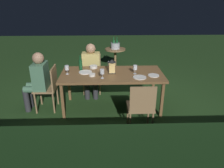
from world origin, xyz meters
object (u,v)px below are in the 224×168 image
at_px(wine_glass_a, 135,68).
at_px(wine_glass_b, 102,72).
at_px(side_table, 115,56).
at_px(ice_bucket, 115,45).
at_px(chair_side_right_a, 141,106).
at_px(plate_c, 140,77).
at_px(chair_head_far, 49,86).
at_px(bowl_olives, 94,67).
at_px(person_in_mustard, 91,68).
at_px(lantern_centerpiece, 112,66).
at_px(person_in_green, 38,79).
at_px(dining_table, 112,76).
at_px(wine_glass_d, 110,64).
at_px(chair_side_left_b, 92,71).
at_px(plate_b, 154,75).
at_px(plate_a, 85,72).
at_px(bowl_bread, 92,75).
at_px(green_bottle_on_table, 81,65).
at_px(wine_glass_c, 67,68).

xyz_separation_m(wine_glass_a, wine_glass_b, (0.61, 0.21, 0.00)).
bearing_deg(side_table, ice_bucket, 90.00).
distance_m(chair_side_right_a, plate_c, 0.65).
distance_m(chair_side_right_a, chair_head_far, 1.85).
bearing_deg(bowl_olives, person_in_mustard, -77.67).
bearing_deg(ice_bucket, lantern_centerpiece, 85.79).
bearing_deg(person_in_green, chair_head_far, -180.00).
bearing_deg(plate_c, bowl_olives, -33.43).
bearing_deg(dining_table, wine_glass_d, -79.72).
xyz_separation_m(chair_side_right_a, wine_glass_a, (0.01, -0.80, 0.37)).
height_order(chair_side_right_a, chair_head_far, same).
xyz_separation_m(chair_head_far, wine_glass_b, (-1.03, 0.25, 0.37)).
bearing_deg(dining_table, chair_head_far, 0.00).
relative_size(chair_side_left_b, ice_bucket, 2.53).
distance_m(person_in_mustard, plate_b, 1.44).
bearing_deg(plate_a, bowl_bread, 126.07).
bearing_deg(ice_bucket, chair_side_left_b, 67.30).
xyz_separation_m(person_in_mustard, chair_head_far, (0.78, 0.64, -0.15)).
bearing_deg(wine_glass_b, bowl_olives, -72.14).
xyz_separation_m(lantern_centerpiece, bowl_olives, (0.37, -0.31, -0.12)).
xyz_separation_m(dining_table, chair_side_right_a, (-0.43, 0.84, -0.20)).
height_order(green_bottle_on_table, side_table, green_bottle_on_table).
relative_size(plate_a, side_table, 0.38).
bearing_deg(green_bottle_on_table, person_in_mustard, -112.77).
height_order(dining_table, bowl_olives, bowl_olives).
bearing_deg(lantern_centerpiece, wine_glass_b, 54.72).
distance_m(green_bottle_on_table, plate_c, 1.20).
distance_m(lantern_centerpiece, wine_glass_a, 0.43).
bearing_deg(chair_head_far, plate_a, -175.10).
xyz_separation_m(chair_head_far, person_in_green, (0.20, 0.00, 0.15)).
relative_size(dining_table, plate_b, 9.52).
bearing_deg(plate_b, lantern_centerpiece, -12.68).
height_order(green_bottle_on_table, wine_glass_b, green_bottle_on_table).
relative_size(chair_side_left_b, lantern_centerpiece, 3.28).
relative_size(chair_side_right_a, wine_glass_a, 5.15).
bearing_deg(wine_glass_b, chair_side_right_a, 136.28).
bearing_deg(dining_table, plate_a, -6.79).
bearing_deg(chair_side_left_b, plate_b, 140.19).
bearing_deg(chair_side_right_a, wine_glass_b, -43.72).
relative_size(dining_table, chair_head_far, 2.22).
bearing_deg(wine_glass_a, plate_a, -6.12).
distance_m(plate_a, ice_bucket, 2.32).
bearing_deg(wine_glass_d, plate_c, 139.75).
distance_m(chair_side_left_b, chair_side_right_a, 1.89).
bearing_deg(person_in_green, side_table, -124.71).
bearing_deg(wine_glass_d, dining_table, 100.28).
bearing_deg(wine_glass_c, wine_glass_b, 160.65).
xyz_separation_m(wine_glass_d, bowl_bread, (0.33, 0.33, -0.09)).
relative_size(person_in_green, green_bottle_on_table, 3.96).
relative_size(chair_head_far, side_table, 1.33).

